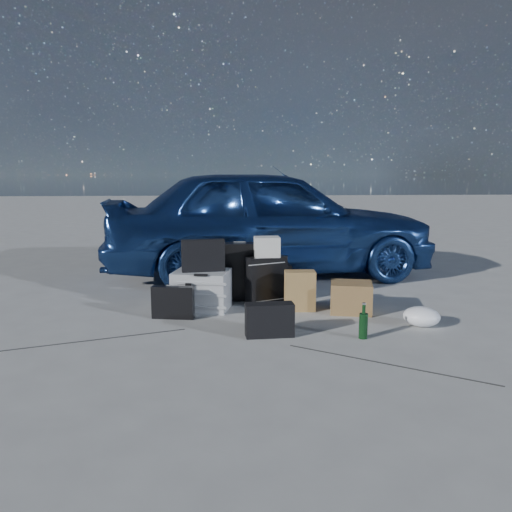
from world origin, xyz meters
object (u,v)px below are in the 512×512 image
Objects in this scene: car at (269,222)px; briefcase at (173,302)px; cardboard_box at (351,297)px; suitcase_left at (240,272)px; suitcase_right at (266,281)px; pelican_case at (202,290)px; duffel_bag at (260,280)px; green_bottle at (363,321)px.

briefcase is at bearing 144.51° from car.
car is 10.79× the size of cardboard_box.
suitcase_left is 0.36m from suitcase_right.
car reaches higher than cardboard_box.
pelican_case reaches higher than duffel_bag.
briefcase is 1.81m from cardboard_box.
suitcase_left reaches higher than pelican_case.
green_bottle is (1.69, -0.74, -0.01)m from briefcase.
suitcase_left reaches higher than suitcase_right.
green_bottle is (0.72, -1.21, -0.11)m from suitcase_right.
cardboard_box is (1.53, -0.25, -0.05)m from pelican_case.
car reaches higher than green_bottle.
suitcase_right is at bearing 155.77° from cardboard_box.
suitcase_right is at bearing -89.71° from duffel_bag.
pelican_case is at bearing 142.61° from green_bottle.
duffel_bag is at bearing 70.53° from suitcase_right.
green_bottle is (1.00, -1.44, -0.17)m from suitcase_left.
green_bottle is at bearing -69.33° from duffel_bag.
pelican_case reaches higher than briefcase.
cardboard_box is (1.81, 0.09, -0.01)m from briefcase.
car reaches higher than pelican_case.
car is at bearing 75.45° from pelican_case.
briefcase is at bearing -177.28° from suitcase_right.
pelican_case is at bearing 146.65° from car.
green_bottle is at bearing -52.83° from suitcase_left.
briefcase is 0.58× the size of duffel_bag.
green_bottle is (0.53, -2.80, -0.61)m from car.
suitcase_left is at bearing 154.91° from car.
briefcase is 1.00× the size of cardboard_box.
duffel_bag is at bearing 135.91° from cardboard_box.
suitcase_left is 0.91× the size of duffel_bag.
pelican_case is 0.44m from briefcase.
duffel_bag is at bearing 54.88° from briefcase.
green_bottle is at bearing -97.84° from cardboard_box.
car is at bearing 70.53° from briefcase.
pelican_case is 0.79× the size of duffel_bag.
pelican_case is 0.89m from duffel_bag.
suitcase_left reaches higher than green_bottle.
suitcase_right is at bearing 23.33° from pelican_case.
car is 2.44m from briefcase.
car is at bearing 59.91° from suitcase_right.
cardboard_box is at bearing 82.16° from green_bottle.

